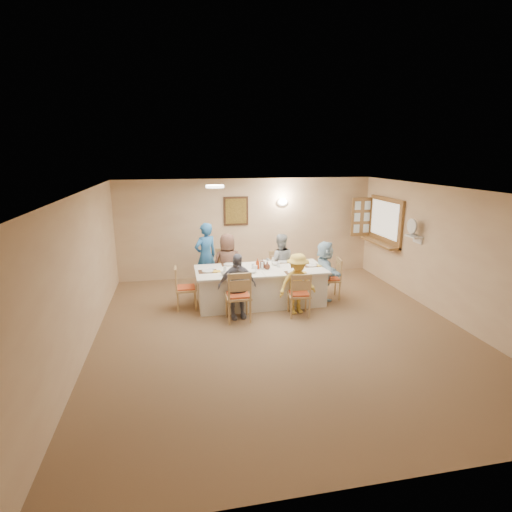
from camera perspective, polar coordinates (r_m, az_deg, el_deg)
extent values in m
plane|color=brown|center=(7.30, 3.76, -10.63)|extent=(7.00, 7.00, 0.00)
plane|color=tan|center=(10.21, -1.21, 4.01)|extent=(6.50, 0.00, 6.50)
plane|color=tan|center=(3.84, 18.15, -14.90)|extent=(6.50, 0.00, 6.50)
plane|color=tan|center=(6.81, -23.54, -2.48)|extent=(0.00, 7.00, 7.00)
plane|color=tan|center=(8.32, 26.09, 0.14)|extent=(0.00, 7.00, 7.00)
plane|color=white|center=(6.65, 4.11, 9.30)|extent=(7.00, 7.00, 0.00)
cube|color=#412517|center=(10.06, -2.89, 6.44)|extent=(0.62, 0.04, 0.72)
cube|color=black|center=(10.03, -2.87, 6.42)|extent=(0.52, 0.02, 0.62)
ellipsoid|color=white|center=(10.25, 3.83, 7.70)|extent=(0.26, 0.09, 0.18)
cylinder|color=white|center=(7.94, -5.90, 9.86)|extent=(0.36, 0.36, 0.05)
cube|color=brown|center=(10.21, 18.01, 4.74)|extent=(0.06, 1.50, 1.15)
cube|color=brown|center=(10.25, 17.20, 1.85)|extent=(0.30, 1.50, 0.05)
cube|color=brown|center=(10.76, 14.84, 5.42)|extent=(0.55, 0.04, 1.00)
cube|color=white|center=(9.05, 21.63, 2.63)|extent=(0.22, 0.36, 0.03)
cube|color=silver|center=(8.45, 0.63, -4.29)|extent=(2.70, 1.14, 0.76)
imported|color=brown|center=(8.90, -4.05, -1.21)|extent=(0.75, 0.55, 1.40)
imported|color=#A0A4A8|center=(9.13, 3.44, -0.97)|extent=(0.84, 0.75, 1.34)
imported|color=slate|center=(7.63, -2.72, -4.32)|extent=(0.81, 0.45, 1.28)
imported|color=#F3C94C|center=(7.90, 5.93, -3.96)|extent=(0.96, 0.75, 1.22)
imported|color=#AED3E9|center=(8.76, 9.77, -2.02)|extent=(1.25, 0.56, 1.29)
imported|color=#2969AD|center=(9.29, -7.18, -0.06)|extent=(0.88, 0.85, 1.57)
cube|color=#472B19|center=(7.84, -3.02, -2.87)|extent=(0.34, 0.25, 0.01)
cylinder|color=white|center=(7.84, -3.02, -2.80)|extent=(0.26, 0.26, 0.02)
cube|color=gold|center=(7.82, -1.66, -2.85)|extent=(0.14, 0.14, 0.01)
cube|color=#472B19|center=(8.09, 5.42, -2.37)|extent=(0.35, 0.26, 0.01)
cylinder|color=white|center=(8.09, 5.42, -2.30)|extent=(0.25, 0.25, 0.02)
cube|color=gold|center=(8.10, 6.75, -2.34)|extent=(0.13, 0.13, 0.01)
cube|color=#472B19|center=(8.64, -3.83, -1.25)|extent=(0.33, 0.25, 0.01)
cylinder|color=white|center=(8.64, -3.83, -1.18)|extent=(0.25, 0.25, 0.02)
cube|color=gold|center=(8.61, -2.60, -1.23)|extent=(0.14, 0.14, 0.01)
cube|color=#472B19|center=(8.87, 3.88, -0.84)|extent=(0.35, 0.26, 0.01)
cylinder|color=white|center=(8.86, 3.88, -0.78)|extent=(0.23, 0.23, 0.01)
cube|color=gold|center=(8.87, 5.08, -0.82)|extent=(0.13, 0.13, 0.01)
cube|color=#472B19|center=(8.19, -6.92, -2.20)|extent=(0.38, 0.28, 0.01)
cylinder|color=white|center=(8.19, -6.92, -2.13)|extent=(0.24, 0.24, 0.01)
cube|color=gold|center=(8.15, -5.63, -2.19)|extent=(0.15, 0.15, 0.01)
cube|color=#472B19|center=(8.63, 7.94, -1.37)|extent=(0.33, 0.24, 0.01)
cylinder|color=white|center=(8.63, 7.94, -1.31)|extent=(0.23, 0.23, 0.01)
cube|color=gold|center=(8.64, 9.18, -1.35)|extent=(0.14, 0.14, 0.01)
imported|color=white|center=(7.89, -4.68, -2.52)|extent=(0.15, 0.15, 0.08)
imported|color=white|center=(8.90, 2.55, -0.49)|extent=(0.13, 0.13, 0.09)
imported|color=white|center=(8.06, -0.57, -2.22)|extent=(0.19, 0.19, 0.05)
imported|color=white|center=(8.62, 2.80, -1.10)|extent=(0.23, 0.23, 0.06)
imported|color=#AB340E|center=(8.29, 0.23, -1.12)|extent=(0.12, 0.12, 0.22)
imported|color=#4B2214|center=(8.36, 0.90, -1.05)|extent=(0.09, 0.10, 0.20)
imported|color=#4B2214|center=(8.28, 1.61, -1.34)|extent=(0.22, 0.22, 0.16)
cylinder|color=silver|center=(8.34, -0.44, -1.41)|extent=(0.07, 0.07, 0.10)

